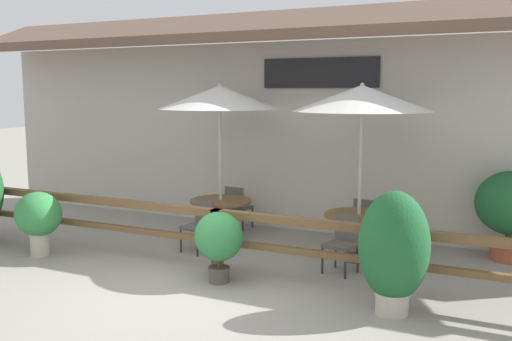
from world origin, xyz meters
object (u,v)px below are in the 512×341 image
patio_umbrella_near (220,98)px  chair_near_wallside (237,205)px  dining_table_near (221,207)px  potted_plant_corner_fern (38,217)px  chair_middle_streetside (343,241)px  potted_plant_tall_tropical (510,207)px  dining_table_middle (359,223)px  chair_near_streetside (199,223)px  potted_plant_entrance_palm (394,249)px  patio_umbrella_middle (362,99)px  chair_middle_wallside (367,220)px  potted_plant_broad_leaf (219,239)px

patio_umbrella_near → chair_near_wallside: patio_umbrella_near is taller
dining_table_near → chair_near_wallside: size_ratio=1.29×
dining_table_near → potted_plant_corner_fern: 3.07m
chair_middle_streetside → potted_plant_tall_tropical: (2.20, 1.71, 0.39)m
dining_table_middle → chair_near_wallside: bearing=160.9°
chair_near_streetside → potted_plant_entrance_palm: 3.78m
chair_near_wallside → potted_plant_corner_fern: 3.65m
potted_plant_entrance_palm → potted_plant_tall_tropical: bearing=68.5°
chair_near_streetside → patio_umbrella_middle: size_ratio=0.30×
dining_table_near → chair_middle_wallside: bearing=14.9°
potted_plant_corner_fern → chair_near_wallside: bearing=54.8°
chair_middle_wallside → potted_plant_entrance_palm: (1.05, -2.83, 0.33)m
potted_plant_broad_leaf → potted_plant_corner_fern: bearing=-178.2°
patio_umbrella_near → dining_table_middle: 3.24m
chair_near_streetside → chair_middle_streetside: same height
potted_plant_corner_fern → potted_plant_tall_tropical: size_ratio=0.74×
chair_near_streetside → dining_table_middle: chair_near_streetside is taller
chair_near_wallside → chair_middle_streetside: bearing=150.2°
chair_near_streetside → chair_middle_streetside: 2.50m
patio_umbrella_middle → potted_plant_corner_fern: patio_umbrella_middle is taller
chair_middle_streetside → potted_plant_corner_fern: size_ratio=0.80×
dining_table_middle → potted_plant_entrance_palm: 2.30m
dining_table_middle → patio_umbrella_near: bearing=177.7°
potted_plant_broad_leaf → dining_table_middle: bearing=53.3°
chair_middle_wallside → dining_table_middle: bearing=99.2°
dining_table_middle → chair_middle_wallside: bearing=94.9°
dining_table_near → potted_plant_broad_leaf: potted_plant_broad_leaf is taller
potted_plant_entrance_palm → potted_plant_broad_leaf: 2.46m
chair_near_streetside → potted_plant_corner_fern: 2.61m
chair_near_wallside → chair_middle_wallside: 2.59m
patio_umbrella_middle → potted_plant_entrance_palm: patio_umbrella_middle is taller
chair_near_wallside → potted_plant_entrance_palm: potted_plant_entrance_palm is taller
chair_near_wallside → patio_umbrella_middle: 3.50m
chair_near_streetside → potted_plant_entrance_palm: potted_plant_entrance_palm is taller
patio_umbrella_middle → chair_middle_wallside: 2.22m
potted_plant_corner_fern → chair_near_streetside: bearing=31.1°
potted_plant_broad_leaf → potted_plant_corner_fern: 3.30m
dining_table_middle → chair_middle_streetside: size_ratio=1.29×
chair_near_streetside → potted_plant_tall_tropical: bearing=31.8°
dining_table_middle → potted_plant_corner_fern: bearing=-156.6°
dining_table_near → dining_table_middle: size_ratio=1.00×
patio_umbrella_middle → dining_table_near: bearing=177.7°
patio_umbrella_near → chair_middle_wallside: patio_umbrella_near is taller
chair_near_streetside → potted_plant_corner_fern: potted_plant_corner_fern is taller
patio_umbrella_near → potted_plant_broad_leaf: (1.11, -2.06, -1.93)m
patio_umbrella_near → chair_near_wallside: (-0.08, 0.81, -2.08)m
patio_umbrella_middle → potted_plant_corner_fern: (-4.76, -2.06, -1.91)m
chair_middle_wallside → potted_plant_broad_leaf: 3.07m
chair_near_wallside → potted_plant_broad_leaf: 3.12m
patio_umbrella_middle → potted_plant_broad_leaf: bearing=-126.7°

